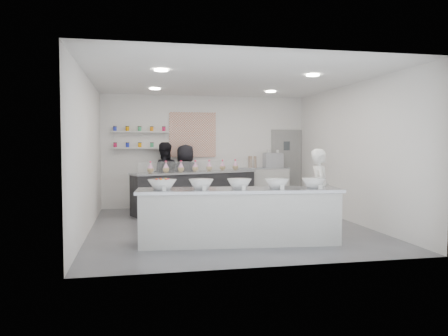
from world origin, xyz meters
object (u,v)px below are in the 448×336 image
Objects in this scene: back_bar at (195,192)px; espresso_ledge at (262,187)px; prep_counter at (239,216)px; staff_left at (164,176)px; woman_prep at (320,191)px; staff_right at (186,177)px; espresso_machine at (273,160)px.

espresso_ledge is at bearing -1.60° from back_bar.
prep_counter is 4.27m from staff_left.
espresso_ledge is 0.89× the size of woman_prep.
staff_right is (-0.19, 0.49, 0.34)m from back_bar.
staff_right is at bearing -175.78° from espresso_machine.
staff_right is at bearing 178.53° from staff_left.
prep_counter is 1.98× the size of staff_left.
staff_right is (-2.20, 3.53, 0.04)m from woman_prep.
staff_right is at bearing 90.91° from back_bar.
espresso_machine reaches higher than espresso_ledge.
staff_right is at bearing -175.19° from espresso_ledge.
espresso_machine is 0.29× the size of staff_left.
staff_left reaches higher than espresso_ledge.
espresso_ledge is (1.95, 0.67, 0.02)m from back_bar.
woman_prep reaches higher than espresso_ledge.
woman_prep reaches higher than back_bar.
staff_right is at bearing 101.86° from prep_counter.
espresso_machine is 0.30× the size of staff_right.
staff_left reaches higher than prep_counter.
espresso_machine is at bearing 12.39° from woman_prep.
staff_right reaches higher than prep_counter.
woman_prep is at bearing -77.21° from back_bar.
woman_prep is at bearing 102.35° from staff_right.
woman_prep is 4.15m from staff_right.
woman_prep is (-0.24, -3.71, -0.45)m from espresso_machine.
back_bar is 2.46m from espresso_machine.
staff_left is (-2.76, 3.53, 0.07)m from woman_prep.
back_bar is at bearing -163.35° from espresso_machine.
staff_right is (-2.44, -0.18, -0.40)m from espresso_machine.
staff_left is at bearing -19.58° from staff_right.
espresso_ledge is 0.84× the size of staff_right.
staff_right reaches higher than back_bar.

